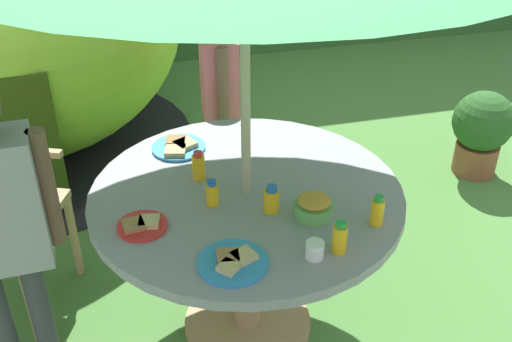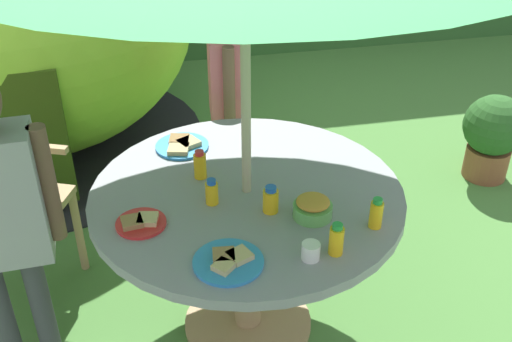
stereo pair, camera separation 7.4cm
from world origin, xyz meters
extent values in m
cube|color=#477A38|center=(0.00, 0.00, -0.01)|extent=(10.00, 10.00, 0.02)
cylinder|color=tan|center=(0.00, 0.00, 0.01)|extent=(0.57, 0.57, 0.03)
cylinder|color=tan|center=(0.00, 0.00, 0.35)|extent=(0.12, 0.12, 0.69)
cylinder|color=gray|center=(0.00, 0.00, 0.71)|extent=(1.23, 1.23, 0.04)
cylinder|color=#B7AD8C|center=(0.00, 0.00, 1.01)|extent=(0.04, 0.04, 2.02)
cylinder|color=tan|center=(-0.91, 0.13, 0.23)|extent=(0.04, 0.04, 0.46)
cylinder|color=tan|center=(-0.73, 0.55, 0.23)|extent=(0.04, 0.04, 0.46)
cube|color=tan|center=(-0.94, 0.64, 0.69)|extent=(0.47, 0.22, 0.03)
ellipsoid|color=#8CC633|center=(-1.05, 1.95, 0.87)|extent=(2.19, 1.84, 1.75)
cylinder|color=black|center=(-1.05, 1.95, 0.01)|extent=(2.24, 2.24, 0.01)
cube|color=#314511|center=(-1.07, 1.06, 0.48)|extent=(0.61, 0.04, 0.79)
cylinder|color=brown|center=(1.70, 0.92, 0.10)|extent=(0.27, 0.27, 0.20)
sphere|color=#285623|center=(1.70, 0.92, 0.36)|extent=(0.37, 0.37, 0.37)
cylinder|color=#3F3F47|center=(0.09, 1.04, 0.28)|extent=(0.08, 0.08, 0.56)
cylinder|color=#3F3F47|center=(0.08, 0.90, 0.28)|extent=(0.08, 0.08, 0.56)
cube|color=#EA727F|center=(0.09, 0.97, 0.79)|extent=(0.20, 0.34, 0.47)
cylinder|color=brown|center=(0.10, 1.15, 0.81)|extent=(0.06, 0.06, 0.42)
cylinder|color=brown|center=(0.07, 0.79, 0.81)|extent=(0.06, 0.06, 0.42)
sphere|color=brown|center=(0.09, 0.97, 1.13)|extent=(0.21, 0.21, 0.21)
cylinder|color=#3F3F47|center=(-0.99, -0.05, 0.30)|extent=(0.08, 0.08, 0.61)
cylinder|color=#3F3F47|center=(-0.84, -0.04, 0.30)|extent=(0.08, 0.08, 0.61)
cylinder|color=brown|center=(-0.72, -0.03, 0.89)|extent=(0.07, 0.07, 0.46)
cylinder|color=#66B259|center=(0.20, -0.22, 0.76)|extent=(0.15, 0.15, 0.05)
ellipsoid|color=gold|center=(0.20, -0.22, 0.80)|extent=(0.12, 0.12, 0.04)
cylinder|color=#338CD8|center=(-0.15, -0.41, 0.74)|extent=(0.24, 0.24, 0.01)
cube|color=tan|center=(-0.11, -0.41, 0.76)|extent=(0.09, 0.09, 0.02)
cube|color=#9E7547|center=(-0.16, -0.40, 0.76)|extent=(0.08, 0.08, 0.02)
cube|color=tan|center=(-0.17, -0.45, 0.76)|extent=(0.09, 0.09, 0.02)
cylinder|color=red|center=(-0.42, -0.14, 0.74)|extent=(0.18, 0.18, 0.01)
cube|color=tan|center=(-0.39, -0.14, 0.76)|extent=(0.08, 0.08, 0.02)
cube|color=#9E7547|center=(-0.45, -0.14, 0.76)|extent=(0.08, 0.08, 0.02)
cylinder|color=#338CD8|center=(-0.21, 0.39, 0.74)|extent=(0.23, 0.23, 0.01)
cube|color=tan|center=(-0.18, 0.39, 0.76)|extent=(0.11, 0.11, 0.02)
cube|color=#9E7547|center=(-0.22, 0.42, 0.76)|extent=(0.10, 0.10, 0.02)
cube|color=tan|center=(-0.23, 0.34, 0.76)|extent=(0.11, 0.11, 0.02)
cylinder|color=yellow|center=(0.22, -0.43, 0.79)|extent=(0.05, 0.05, 0.10)
cylinder|color=green|center=(0.22, -0.43, 0.85)|extent=(0.04, 0.04, 0.02)
cylinder|color=yellow|center=(-0.16, 0.13, 0.79)|extent=(0.05, 0.05, 0.10)
cylinder|color=red|center=(-0.16, 0.13, 0.85)|extent=(0.04, 0.04, 0.02)
cylinder|color=yellow|center=(0.06, -0.15, 0.78)|extent=(0.06, 0.06, 0.09)
cylinder|color=blue|center=(0.06, -0.15, 0.83)|extent=(0.04, 0.04, 0.02)
cylinder|color=yellow|center=(-0.14, -0.06, 0.78)|extent=(0.05, 0.05, 0.09)
cylinder|color=blue|center=(-0.14, -0.06, 0.83)|extent=(0.03, 0.03, 0.02)
cylinder|color=yellow|center=(0.40, -0.32, 0.79)|extent=(0.05, 0.05, 0.10)
cylinder|color=green|center=(0.40, -0.32, 0.85)|extent=(0.03, 0.03, 0.02)
cylinder|color=white|center=(0.13, -0.44, 0.77)|extent=(0.06, 0.06, 0.06)
camera|label=1|loc=(-0.45, -1.93, 2.07)|focal=42.95mm
camera|label=2|loc=(-0.38, -1.95, 2.07)|focal=42.95mm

